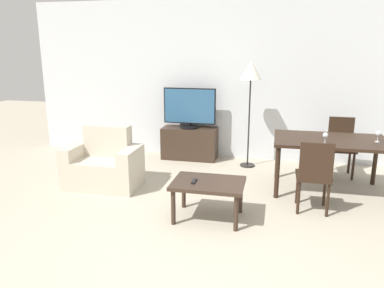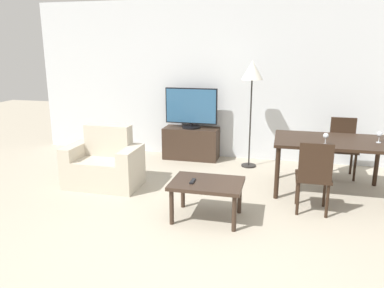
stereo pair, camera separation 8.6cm
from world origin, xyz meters
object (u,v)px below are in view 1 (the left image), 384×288
(tv_stand, at_px, (190,143))
(wine_glass_left, at_px, (325,136))
(dining_chair_near, at_px, (314,173))
(remote_primary, at_px, (194,181))
(dining_table, at_px, (330,145))
(tv, at_px, (190,108))
(coffee_table, at_px, (208,187))
(wine_glass_center, at_px, (378,134))
(armchair, at_px, (104,165))
(floor_lamp, at_px, (251,75))
(dining_chair_far, at_px, (341,143))

(tv_stand, distance_m, wine_glass_left, 2.54)
(dining_chair_near, relative_size, remote_primary, 5.85)
(dining_chair_near, bearing_deg, dining_table, 71.60)
(tv, distance_m, coffee_table, 2.46)
(tv_stand, xyz_separation_m, wine_glass_left, (2.07, -1.37, 0.55))
(dining_chair_near, distance_m, wine_glass_center, 1.16)
(tv, height_order, dining_chair_near, tv)
(tv_stand, bearing_deg, dining_table, -26.60)
(coffee_table, relative_size, dining_table, 0.55)
(coffee_table, distance_m, dining_table, 1.88)
(dining_table, distance_m, wine_glass_left, 0.35)
(armchair, relative_size, dining_table, 0.70)
(tv_stand, height_order, tv, tv)
(armchair, height_order, dining_chair_near, dining_chair_near)
(dining_table, distance_m, remote_primary, 2.02)
(floor_lamp, relative_size, remote_primary, 11.38)
(armchair, height_order, wine_glass_left, wine_glass_left)
(armchair, xyz_separation_m, dining_table, (3.04, 0.50, 0.35))
(remote_primary, bearing_deg, dining_chair_far, 47.65)
(tv, xyz_separation_m, dining_chair_far, (2.43, -0.32, -0.40))
(floor_lamp, distance_m, wine_glass_center, 2.03)
(dining_table, relative_size, remote_primary, 9.76)
(coffee_table, bearing_deg, wine_glass_left, 34.97)
(dining_chair_near, bearing_deg, remote_primary, -160.29)
(coffee_table, bearing_deg, tv, 108.21)
(armchair, bearing_deg, wine_glass_center, 7.50)
(armchair, xyz_separation_m, tv_stand, (0.86, 1.59, -0.03))
(dining_chair_near, relative_size, wine_glass_left, 6.01)
(armchair, relative_size, remote_primary, 6.82)
(dining_chair_far, xyz_separation_m, floor_lamp, (-1.40, 0.10, 0.99))
(armchair, bearing_deg, floor_lamp, 35.84)
(wine_glass_center, bearing_deg, dining_chair_near, -137.49)
(dining_chair_far, bearing_deg, dining_table, -108.40)
(remote_primary, bearing_deg, wine_glass_left, 33.31)
(tv_stand, xyz_separation_m, wine_glass_center, (2.74, -1.11, 0.55))
(tv_stand, relative_size, wine_glass_center, 6.50)
(armchair, bearing_deg, dining_chair_far, 21.01)
(tv_stand, bearing_deg, dining_chair_near, -44.07)
(armchair, height_order, coffee_table, armchair)
(dining_table, height_order, floor_lamp, floor_lamp)
(tv_stand, bearing_deg, dining_chair_far, -7.50)
(floor_lamp, bearing_deg, armchair, -144.16)
(coffee_table, height_order, dining_table, dining_table)
(floor_lamp, height_order, wine_glass_center, floor_lamp)
(dining_chair_far, xyz_separation_m, wine_glass_left, (-0.37, -1.05, 0.34))
(wine_glass_left, bearing_deg, tv_stand, 146.51)
(tv_stand, bearing_deg, floor_lamp, -11.92)
(remote_primary, bearing_deg, tv, 104.39)
(tv, xyz_separation_m, wine_glass_left, (2.07, -1.37, -0.07))
(tv, bearing_deg, tv_stand, 90.00)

